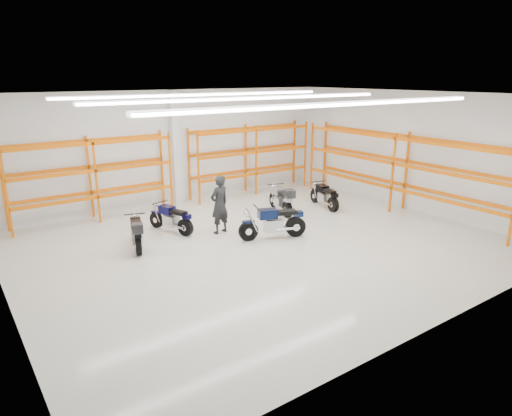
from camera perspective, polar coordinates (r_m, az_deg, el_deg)
ground at (r=14.19m, az=0.67°, el=-4.54°), size 14.00×14.00×0.00m
room_shell at (r=13.40m, az=0.65°, el=8.72°), size 14.02×12.02×4.51m
motorcycle_main at (r=14.55m, az=2.45°, el=-1.88°), size 2.14×1.02×1.09m
motorcycle_back_a at (r=14.12m, az=-14.68°, el=-3.11°), size 0.89×1.94×1.02m
motorcycle_back_b at (r=15.36m, az=-10.43°, el=-1.39°), size 0.85×1.90×0.96m
motorcycle_back_c at (r=17.18m, az=3.25°, el=1.01°), size 0.93×2.10×1.09m
motorcycle_back_d at (r=18.12m, az=8.62°, el=1.42°), size 0.76×1.93×0.96m
standing_man at (r=14.95m, az=-4.58°, el=0.44°), size 0.79×0.60×1.95m
structural_column at (r=18.50m, az=-10.03°, el=7.36°), size 0.32×0.32×4.50m
pallet_racking_back_left at (r=17.11m, az=-19.79°, el=4.34°), size 5.67×0.87×3.00m
pallet_racking_back_right at (r=19.97m, az=-0.65°, el=6.91°), size 5.67×0.87×3.00m
pallet_racking_side at (r=18.15m, az=17.57°, el=5.28°), size 0.87×9.07×3.00m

